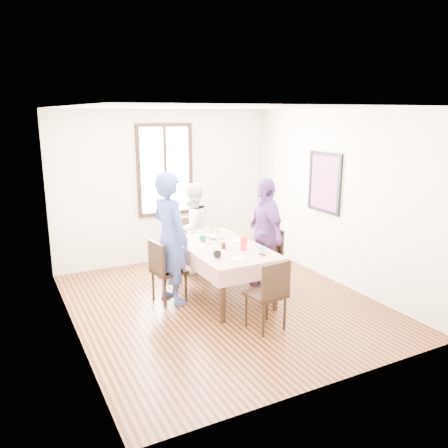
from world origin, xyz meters
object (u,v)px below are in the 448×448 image
at_px(chair_left, 169,271).
at_px(person_far, 191,228).
at_px(chair_near, 266,294).
at_px(dining_table, 222,271).
at_px(chair_far, 191,246).
at_px(chair_right, 265,258).
at_px(person_right, 265,233).
at_px(person_left, 169,238).

relative_size(chair_left, person_far, 0.60).
relative_size(chair_near, person_far, 0.60).
height_order(dining_table, chair_far, chair_far).
height_order(chair_right, chair_near, same).
distance_m(chair_right, person_far, 1.38).
bearing_deg(chair_left, chair_near, 20.29).
bearing_deg(chair_near, person_right, 51.50).
distance_m(chair_near, person_far, 2.35).
xyz_separation_m(chair_right, chair_far, (-0.77, 1.12, 0.00)).
bearing_deg(chair_near, person_far, 82.80).
bearing_deg(chair_far, chair_near, 96.94).
xyz_separation_m(chair_right, person_far, (-0.77, 1.10, 0.31)).
distance_m(dining_table, person_left, 0.95).
bearing_deg(chair_near, chair_left, 112.69).
relative_size(chair_right, person_far, 0.60).
bearing_deg(chair_near, person_left, 112.02).
height_order(chair_left, chair_near, same).
distance_m(dining_table, person_far, 1.22).
bearing_deg(chair_left, person_left, 80.41).
height_order(chair_left, person_left, person_left).
bearing_deg(person_left, chair_near, -166.79).
bearing_deg(dining_table, person_far, 90.00).
xyz_separation_m(person_left, person_right, (1.50, -0.11, -0.08)).
bearing_deg(person_left, chair_far, -52.37).
relative_size(chair_near, person_right, 0.54).
bearing_deg(chair_far, person_right, 130.60).
height_order(chair_right, chair_far, same).
bearing_deg(person_right, chair_near, -24.26).
bearing_deg(chair_right, person_right, 97.18).
xyz_separation_m(dining_table, chair_left, (-0.77, 0.16, 0.08)).
xyz_separation_m(chair_left, chair_right, (1.54, -0.11, 0.00)).
bearing_deg(person_right, chair_right, 97.04).
relative_size(chair_right, person_left, 0.49).
bearing_deg(person_right, person_far, -138.79).
distance_m(chair_right, chair_far, 1.36).
bearing_deg(person_left, person_far, -52.95).
relative_size(chair_left, person_right, 0.54).
distance_m(chair_far, chair_near, 2.35).
bearing_deg(person_left, chair_right, -110.05).
xyz_separation_m(chair_left, person_left, (0.02, 0.00, 0.48)).
height_order(chair_right, person_far, person_far).
distance_m(chair_left, chair_right, 1.54).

